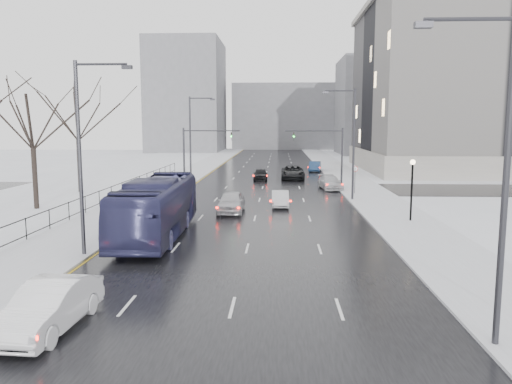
# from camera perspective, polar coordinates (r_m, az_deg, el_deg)

# --- Properties ---
(road) EXTENTS (16.00, 150.00, 0.04)m
(road) POSITION_cam_1_polar(r_m,az_deg,el_deg) (65.27, 1.07, 1.71)
(road) COLOR black
(road) RESTS_ON ground
(cross_road) EXTENTS (130.00, 10.00, 0.04)m
(cross_road) POSITION_cam_1_polar(r_m,az_deg,el_deg) (53.36, 0.73, 0.37)
(cross_road) COLOR black
(cross_road) RESTS_ON ground
(sidewalk_left) EXTENTS (5.00, 150.00, 0.16)m
(sidewalk_left) POSITION_cam_1_polar(r_m,az_deg,el_deg) (66.37, -8.03, 1.79)
(sidewalk_left) COLOR silver
(sidewalk_left) RESTS_ON ground
(sidewalk_right) EXTENTS (5.00, 150.00, 0.16)m
(sidewalk_right) POSITION_cam_1_polar(r_m,az_deg,el_deg) (65.83, 10.25, 1.69)
(sidewalk_right) COLOR silver
(sidewalk_right) RESTS_ON ground
(park_strip) EXTENTS (14.00, 150.00, 0.12)m
(park_strip) POSITION_cam_1_polar(r_m,az_deg,el_deg) (68.76, -15.84, 1.76)
(park_strip) COLOR white
(park_strip) RESTS_ON ground
(tree_park_d) EXTENTS (8.75, 8.75, 12.50)m
(tree_park_d) POSITION_cam_1_polar(r_m,az_deg,el_deg) (44.04, -23.75, -1.88)
(tree_park_d) COLOR black
(tree_park_d) RESTS_ON ground
(tree_park_e) EXTENTS (9.45, 9.45, 13.50)m
(tree_park_e) POSITION_cam_1_polar(r_m,az_deg,el_deg) (53.23, -19.40, -0.11)
(tree_park_e) COLOR black
(tree_park_e) RESTS_ON ground
(iron_fence) EXTENTS (0.06, 70.00, 1.30)m
(iron_fence) POSITION_cam_1_polar(r_m,az_deg,el_deg) (38.32, -20.02, -1.66)
(iron_fence) COLOR black
(iron_fence) RESTS_ON sidewalk_left
(streetlight_r_near) EXTENTS (2.95, 0.25, 10.00)m
(streetlight_r_near) POSITION_cam_1_polar(r_m,az_deg,el_deg) (16.28, 26.00, 2.64)
(streetlight_r_near) COLOR #2D2D33
(streetlight_r_near) RESTS_ON ground
(streetlight_r_mid) EXTENTS (2.95, 0.25, 10.00)m
(streetlight_r_mid) POSITION_cam_1_polar(r_m,az_deg,el_deg) (45.37, 10.83, 6.03)
(streetlight_r_mid) COLOR #2D2D33
(streetlight_r_mid) RESTS_ON ground
(streetlight_l_near) EXTENTS (2.95, 0.25, 10.00)m
(streetlight_l_near) POSITION_cam_1_polar(r_m,az_deg,el_deg) (26.80, -19.09, 4.68)
(streetlight_l_near) COLOR #2D2D33
(streetlight_l_near) RESTS_ON ground
(streetlight_l_far) EXTENTS (2.95, 0.25, 10.00)m
(streetlight_l_far) POSITION_cam_1_polar(r_m,az_deg,el_deg) (57.75, -7.31, 6.44)
(streetlight_l_far) COLOR #2D2D33
(streetlight_l_far) RESTS_ON ground
(lamppost_r_mid) EXTENTS (0.36, 0.36, 4.28)m
(lamppost_r_mid) POSITION_cam_1_polar(r_m,az_deg,el_deg) (36.32, 17.40, 1.20)
(lamppost_r_mid) COLOR black
(lamppost_r_mid) RESTS_ON sidewalk_right
(mast_signal_right) EXTENTS (6.10, 0.33, 6.50)m
(mast_signal_right) POSITION_cam_1_polar(r_m,az_deg,el_deg) (53.26, 8.67, 4.68)
(mast_signal_right) COLOR #2D2D33
(mast_signal_right) RESTS_ON ground
(mast_signal_left) EXTENTS (6.10, 0.33, 6.50)m
(mast_signal_left) POSITION_cam_1_polar(r_m,az_deg,el_deg) (53.72, -7.12, 4.74)
(mast_signal_left) COLOR #2D2D33
(mast_signal_left) RESTS_ON ground
(no_uturn_sign) EXTENTS (0.60, 0.06, 2.70)m
(no_uturn_sign) POSITION_cam_1_polar(r_m,az_deg,el_deg) (49.67, 11.26, 2.32)
(no_uturn_sign) COLOR #2D2D33
(no_uturn_sign) RESTS_ON sidewalk_right
(civic_building) EXTENTS (41.00, 31.00, 24.80)m
(civic_building) POSITION_cam_1_polar(r_m,az_deg,el_deg) (83.91, 26.38, 9.91)
(civic_building) COLOR gray
(civic_building) RESTS_ON ground
(bldg_far_right) EXTENTS (24.00, 20.00, 22.00)m
(bldg_far_right) POSITION_cam_1_polar(r_m,az_deg,el_deg) (122.81, 15.15, 9.39)
(bldg_far_right) COLOR slate
(bldg_far_right) RESTS_ON ground
(bldg_far_left) EXTENTS (18.00, 22.00, 28.00)m
(bldg_far_left) POSITION_cam_1_polar(r_m,az_deg,el_deg) (132.23, -7.89, 10.74)
(bldg_far_left) COLOR slate
(bldg_far_left) RESTS_ON ground
(bldg_far_center) EXTENTS (30.00, 18.00, 18.00)m
(bldg_far_center) POSITION_cam_1_polar(r_m,az_deg,el_deg) (144.93, 3.53, 8.55)
(bldg_far_center) COLOR slate
(bldg_far_center) RESTS_ON ground
(sedan_left_near) EXTENTS (2.02, 5.02, 1.62)m
(sedan_left_near) POSITION_cam_1_polar(r_m,az_deg,el_deg) (18.31, -22.53, -11.97)
(sedan_left_near) COLOR white
(sedan_left_near) RESTS_ON road
(bus) EXTENTS (3.34, 12.90, 3.57)m
(bus) POSITION_cam_1_polar(r_m,az_deg,el_deg) (30.99, -11.23, -1.74)
(bus) COLOR navy
(bus) RESTS_ON road
(sedan_center_near) EXTENTS (2.02, 4.90, 1.66)m
(sedan_center_near) POSITION_cam_1_polar(r_m,az_deg,el_deg) (38.87, -2.86, -1.13)
(sedan_center_near) COLOR #B3B2B6
(sedan_center_near) RESTS_ON road
(sedan_right_near) EXTENTS (1.46, 4.04, 1.32)m
(sedan_right_near) POSITION_cam_1_polar(r_m,az_deg,el_deg) (41.63, 2.78, -0.77)
(sedan_right_near) COLOR #B6B7BB
(sedan_right_near) RESTS_ON road
(sedan_right_cross) EXTENTS (2.88, 6.17, 1.71)m
(sedan_right_cross) POSITION_cam_1_polar(r_m,az_deg,el_deg) (62.55, 4.22, 2.24)
(sedan_right_cross) COLOR black
(sedan_right_cross) RESTS_ON road
(sedan_right_far) EXTENTS (2.60, 5.12, 1.42)m
(sedan_right_far) POSITION_cam_1_polar(r_m,az_deg,el_deg) (53.29, 8.49, 1.07)
(sedan_right_far) COLOR #B9BABE
(sedan_right_far) RESTS_ON road
(sedan_center_far) EXTENTS (1.77, 4.26, 1.44)m
(sedan_center_far) POSITION_cam_1_polar(r_m,az_deg,el_deg) (61.50, 0.52, 2.04)
(sedan_center_far) COLOR black
(sedan_center_far) RESTS_ON road
(sedan_right_distant) EXTENTS (2.15, 4.63, 1.47)m
(sedan_right_distant) POSITION_cam_1_polar(r_m,az_deg,el_deg) (73.42, 6.75, 2.92)
(sedan_right_distant) COLOR navy
(sedan_right_distant) RESTS_ON road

